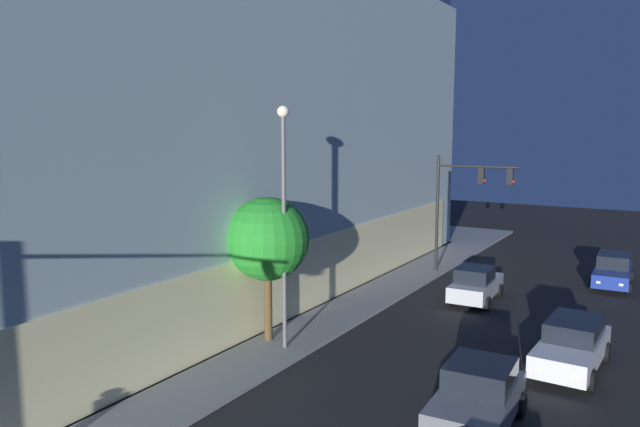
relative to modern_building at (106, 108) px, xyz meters
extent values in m
cube|color=#4C4C51|center=(0.00, 0.04, -9.56)|extent=(38.09, 28.99, 0.15)
cube|color=#FDF1AD|center=(0.00, -14.05, -7.85)|extent=(33.92, 0.60, 3.27)
cube|color=#9BB2B4|center=(0.00, 0.04, -1.17)|extent=(37.69, 28.59, 16.63)
cylinder|color=black|center=(9.64, -16.57, -6.10)|extent=(0.18, 0.18, 6.78)
cylinder|color=black|center=(9.86, -18.79, -3.31)|extent=(0.56, 4.45, 0.12)
cube|color=black|center=(9.88, -19.01, -3.81)|extent=(0.35, 0.35, 0.90)
sphere|color=red|center=(9.90, -19.19, -4.09)|extent=(0.18, 0.18, 0.18)
cube|color=black|center=(10.04, -20.57, -3.81)|extent=(0.35, 0.35, 0.90)
sphere|color=red|center=(10.05, -20.74, -4.09)|extent=(0.18, 0.18, 0.18)
cylinder|color=#575757|center=(-5.52, -16.11, -5.12)|extent=(0.16, 0.16, 8.74)
sphere|color=#F9EFC6|center=(-5.52, -16.11, -0.60)|extent=(0.44, 0.44, 0.44)
cylinder|color=#4F391E|center=(-5.14, -15.07, -8.11)|extent=(0.32, 0.32, 2.75)
sphere|color=#228626|center=(-5.14, -15.07, -5.44)|extent=(3.26, 3.26, 3.26)
cube|color=slate|center=(-7.75, -24.17, -8.91)|extent=(4.31, 2.17, 0.75)
cube|color=black|center=(-7.43, -24.16, -8.18)|extent=(2.06, 1.87, 0.71)
cylinder|color=black|center=(-6.40, -25.10, -9.28)|extent=(0.73, 0.27, 0.72)
cylinder|color=black|center=(-6.49, -23.12, -9.28)|extent=(0.73, 0.27, 0.72)
cube|color=silver|center=(-1.91, -25.80, -8.91)|extent=(4.87, 2.06, 0.75)
cube|color=black|center=(-1.55, -25.81, -8.20)|extent=(2.56, 1.78, 0.66)
cube|color=#F9F4CC|center=(-4.28, -26.25, -8.91)|extent=(0.13, 0.21, 0.12)
cube|color=#F9F4CC|center=(-4.23, -25.14, -8.91)|extent=(0.13, 0.21, 0.12)
cylinder|color=black|center=(-3.44, -26.66, -9.28)|extent=(0.72, 0.27, 0.71)
cylinder|color=black|center=(-3.36, -24.81, -9.28)|extent=(0.72, 0.27, 0.71)
cylinder|color=black|center=(-0.47, -26.79, -9.28)|extent=(0.72, 0.27, 0.71)
cylinder|color=black|center=(-0.38, -24.94, -9.28)|extent=(0.72, 0.27, 0.71)
cube|color=#B7BABF|center=(4.97, -20.36, -8.95)|extent=(4.33, 1.90, 0.74)
cube|color=black|center=(4.65, -20.37, -8.24)|extent=(2.02, 1.64, 0.69)
cube|color=#F9F4CC|center=(7.04, -19.76, -8.95)|extent=(0.13, 0.20, 0.12)
cube|color=#F9F4CC|center=(7.08, -20.80, -8.95)|extent=(0.13, 0.20, 0.12)
cylinder|color=black|center=(6.26, -19.44, -9.32)|extent=(0.64, 0.26, 0.63)
cylinder|color=black|center=(6.33, -21.18, -9.32)|extent=(0.64, 0.26, 0.63)
cylinder|color=black|center=(3.62, -19.54, -9.32)|extent=(0.64, 0.26, 0.63)
cylinder|color=black|center=(3.68, -21.28, -9.32)|extent=(0.64, 0.26, 0.63)
cube|color=navy|center=(11.67, -25.84, -8.98)|extent=(4.83, 1.92, 0.69)
cube|color=black|center=(12.03, -25.83, -8.29)|extent=(2.37, 1.65, 0.70)
cube|color=#F9F4CC|center=(9.36, -26.45, -8.98)|extent=(0.13, 0.20, 0.12)
cube|color=#F9F4CC|center=(9.32, -25.41, -8.98)|extent=(0.13, 0.20, 0.12)
cylinder|color=black|center=(10.22, -26.77, -9.33)|extent=(0.63, 0.26, 0.62)
cylinder|color=black|center=(10.16, -25.03, -9.33)|extent=(0.63, 0.26, 0.62)
cylinder|color=black|center=(13.18, -26.66, -9.33)|extent=(0.63, 0.26, 0.62)
cylinder|color=black|center=(13.12, -24.92, -9.33)|extent=(0.63, 0.26, 0.62)
camera|label=1|loc=(-23.93, -28.71, -1.23)|focal=34.04mm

